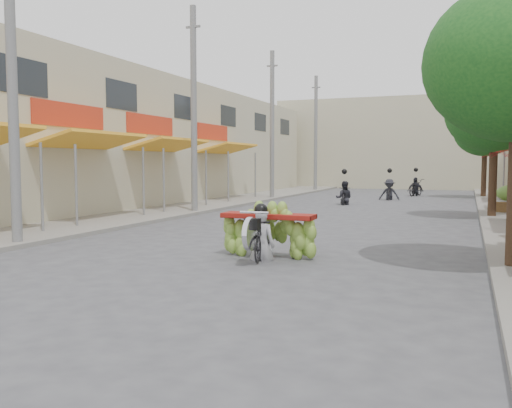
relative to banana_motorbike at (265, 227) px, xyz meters
The scene contains 15 objects.
ground 3.75m from the banana_motorbike, 100.71° to the right, with size 120.00×120.00×0.00m, color #505054.
sidewalk_left 13.74m from the banana_motorbike, 124.03° to the left, with size 4.00×60.00×0.12m, color gray.
shophouse_row_left 16.53m from the banana_motorbike, 140.73° to the left, with size 9.77×40.00×6.00m.
far_building 34.50m from the banana_motorbike, 91.14° to the left, with size 20.00×6.00×7.00m, color #B9B292.
utility_pole_near 6.98m from the banana_motorbike, behind, with size 0.60×0.24×8.00m.
utility_pole_mid 10.89m from the banana_motorbike, 125.99° to the left, with size 0.60×0.24×8.00m.
utility_pole_far 18.72m from the banana_motorbike, 109.30° to the left, with size 0.60×0.24×8.00m.
utility_pole_back 27.28m from the banana_motorbike, 102.99° to the left, with size 0.60×0.24×8.00m.
street_tree_mid 11.82m from the banana_motorbike, 65.57° to the left, with size 3.40×3.40×5.25m.
street_tree_far 23.08m from the banana_motorbike, 78.10° to the left, with size 3.40×3.40×5.25m.
banana_motorbike is the anchor object (origin of this frame).
pedestrian 13.45m from the banana_motorbike, 67.16° to the left, with size 0.96×0.60×1.90m.
bg_motorbike_a 15.17m from the banana_motorbike, 96.05° to the left, with size 0.86×1.48×1.95m.
bg_motorbike_b 19.13m from the banana_motorbike, 90.06° to the left, with size 1.09×1.56×1.95m.
bg_motorbike_c 23.31m from the banana_motorbike, 87.62° to the left, with size 1.12×1.91×1.95m.
Camera 1 is at (4.59, -6.85, 2.00)m, focal length 38.00 mm.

